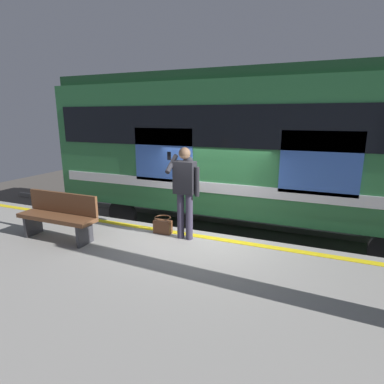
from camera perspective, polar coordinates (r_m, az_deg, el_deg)
ground_plane at (r=6.95m, az=1.49°, el=-13.79°), size 24.85×24.85×0.00m
platform at (r=5.03m, az=-8.14°, el=-19.93°), size 14.08×4.38×0.87m
safety_line at (r=6.33m, az=0.55°, el=-7.96°), size 13.80×0.16×0.01m
track_rail_near at (r=8.26m, az=5.48°, el=-8.60°), size 18.31×0.08×0.16m
track_rail_far at (r=9.55m, az=8.06°, el=-5.54°), size 18.31×0.08×0.16m
train_carriage at (r=8.24m, az=10.53°, el=9.01°), size 9.81×3.05×4.06m
passenger at (r=5.90m, az=-1.29°, el=1.15°), size 0.57×0.55×1.79m
handbag at (r=6.44m, az=-5.38°, el=-6.16°), size 0.37×0.33×0.34m
bench at (r=6.57m, az=-23.18°, el=-3.79°), size 1.64×0.44×0.90m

